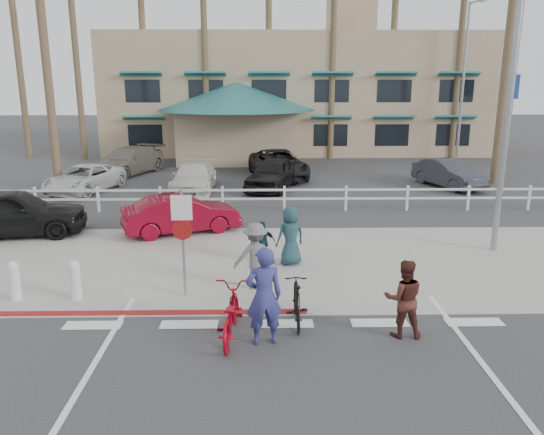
{
  "coord_description": "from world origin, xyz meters",
  "views": [
    {
      "loc": [
        -0.46,
        -9.58,
        4.96
      ],
      "look_at": [
        -0.21,
        3.75,
        1.5
      ],
      "focal_mm": 35.0,
      "sensor_mm": 36.0,
      "label": 1
    }
  ],
  "objects_px": {
    "sign_post": "(183,237)",
    "bike_black": "(297,302)",
    "car_red_compact": "(12,212)",
    "car_white_sedan": "(181,214)",
    "bike_red": "(230,314)"
  },
  "relations": [
    {
      "from": "bike_black",
      "to": "car_red_compact",
      "type": "xyz_separation_m",
      "value": [
        -8.88,
        6.68,
        0.31
      ]
    },
    {
      "from": "car_red_compact",
      "to": "car_white_sedan",
      "type": "bearing_deg",
      "value": -96.61
    },
    {
      "from": "sign_post",
      "to": "bike_black",
      "type": "xyz_separation_m",
      "value": [
        2.55,
        -1.56,
        -0.97
      ]
    },
    {
      "from": "bike_red",
      "to": "car_red_compact",
      "type": "height_order",
      "value": "car_red_compact"
    },
    {
      "from": "bike_black",
      "to": "bike_red",
      "type": "bearing_deg",
      "value": 23.93
    },
    {
      "from": "sign_post",
      "to": "car_white_sedan",
      "type": "relative_size",
      "value": 0.75
    },
    {
      "from": "bike_black",
      "to": "car_red_compact",
      "type": "distance_m",
      "value": 11.12
    },
    {
      "from": "car_white_sedan",
      "to": "car_red_compact",
      "type": "xyz_separation_m",
      "value": [
        -5.47,
        -0.27,
        0.15
      ]
    },
    {
      "from": "bike_red",
      "to": "car_white_sedan",
      "type": "bearing_deg",
      "value": -71.37
    },
    {
      "from": "bike_red",
      "to": "car_white_sedan",
      "type": "height_order",
      "value": "car_white_sedan"
    },
    {
      "from": "car_white_sedan",
      "to": "car_red_compact",
      "type": "relative_size",
      "value": 0.83
    },
    {
      "from": "car_white_sedan",
      "to": "bike_red",
      "type": "bearing_deg",
      "value": 173.51
    },
    {
      "from": "bike_red",
      "to": "sign_post",
      "type": "bearing_deg",
      "value": -57.68
    },
    {
      "from": "bike_red",
      "to": "car_red_compact",
      "type": "xyz_separation_m",
      "value": [
        -7.53,
        7.29,
        0.28
      ]
    },
    {
      "from": "sign_post",
      "to": "bike_black",
      "type": "height_order",
      "value": "sign_post"
    }
  ]
}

